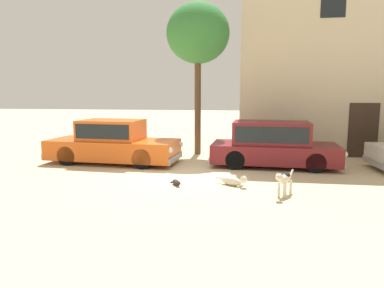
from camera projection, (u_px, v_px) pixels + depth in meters
The scene contains 7 objects.
ground_plane at pixel (178, 173), 10.89m from camera, with size 80.00×80.00×0.00m, color #CCB78E.
parked_sedan_nearest at pixel (113, 142), 12.46m from camera, with size 4.80×2.05×1.53m.
parked_sedan_second at pixel (273, 143), 11.86m from camera, with size 4.39×2.00×1.52m.
stray_dog_spotted at pixel (234, 181), 9.41m from camera, with size 0.93×0.61×0.34m.
stray_dog_tan at pixel (284, 179), 8.43m from camera, with size 0.54×0.90×0.64m.
stray_cat at pixel (176, 182), 9.47m from camera, with size 0.36×0.62×0.17m.
acacia_tree_left at pixel (198, 34), 13.71m from camera, with size 2.48×2.23×5.97m.
Camera 1 is at (1.96, -10.47, 2.47)m, focal length 32.82 mm.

